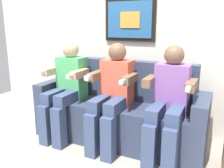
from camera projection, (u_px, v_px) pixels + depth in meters
name	position (u px, v px, depth m)	size (l,w,h in m)	color
ground_plane	(106.00, 152.00, 2.50)	(5.59, 5.59, 0.00)	#9E9384
back_wall_assembly	(134.00, 24.00, 2.86)	(4.30, 0.10, 2.60)	silver
couch	(119.00, 114.00, 2.71)	(1.90, 0.58, 0.90)	#333D56
person_on_left	(66.00, 86.00, 2.74)	(0.46, 0.56, 1.11)	#4CB266
person_in_middle	(112.00, 93.00, 2.50)	(0.46, 0.56, 1.11)	#D8593F
person_on_right	(169.00, 100.00, 2.25)	(0.46, 0.56, 1.11)	#8C59A5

